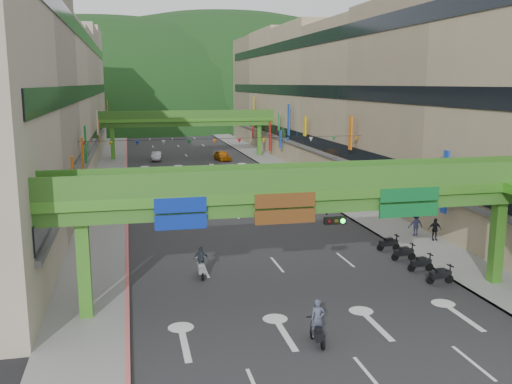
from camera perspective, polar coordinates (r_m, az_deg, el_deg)
The scene contains 23 objects.
ground at distance 25.15m, azimuth 9.35°, elevation -15.53°, with size 320.00×320.00×0.00m, color black.
road_slab at distance 72.22m, azimuth -5.56°, elevation 1.93°, with size 18.00×140.00×0.02m, color #28282B.
sidewalk_left at distance 71.72m, azimuth -14.32°, elevation 1.63°, with size 4.00×140.00×0.15m, color gray.
sidewalk_right at distance 74.34m, azimuth 2.88°, elevation 2.27°, with size 4.00×140.00×0.15m, color gray.
curb_left at distance 71.68m, azimuth -12.80°, elevation 1.71°, with size 0.20×140.00×0.18m, color #CC5959.
curb_right at distance 73.86m, azimuth 1.46°, elevation 2.24°, with size 0.20×140.00×0.18m, color gray.
building_row_left at distance 71.58m, azimuth -21.10°, elevation 8.79°, with size 12.80×95.00×19.00m.
building_row_right at distance 76.04m, azimuth 8.80°, elevation 9.45°, with size 12.80×95.00×19.00m.
overpass_near at distance 28.54m, azimuth 7.39°, elevation -1.20°, with size 28.00×12.27×7.10m.
overpass_far at distance 86.46m, azimuth -6.88°, elevation 6.96°, with size 28.00×2.20×7.10m.
hill_left at distance 181.28m, azimuth -14.71°, elevation 6.95°, with size 168.00×140.00×112.00m, color #1C4419.
hill_right at distance 203.94m, azimuth -3.13°, elevation 7.68°, with size 208.00×176.00×128.00m, color #1C4419.
bunting_string at distance 51.82m, azimuth -2.91°, elevation 5.11°, with size 26.00×0.36×0.47m.
scooter_rider_near at distance 25.25m, azimuth 6.17°, elevation -12.98°, with size 0.66×1.60×2.03m.
scooter_rider_mid at distance 46.93m, azimuth 1.49°, elevation -1.45°, with size 1.00×1.59×2.18m.
scooter_rider_left at distance 33.38m, azimuth -5.54°, elevation -7.02°, with size 0.89×1.60×1.85m.
scooter_rider_far at distance 68.05m, azimuth -4.85°, elevation 2.16°, with size 0.79×1.60×1.83m.
parked_scooter_row at distance 36.66m, azimuth 15.34°, elevation -6.35°, with size 1.60×7.21×1.08m.
car_silver at distance 84.28m, azimuth -9.91°, elevation 3.54°, with size 1.40×4.02×1.32m, color #999AA1.
car_yellow at distance 83.35m, azimuth -3.39°, elevation 3.65°, with size 1.71×4.26×1.45m, color #CA700E.
pedestrian_red at distance 51.91m, azimuth 9.20°, elevation -0.67°, with size 0.87×0.68×1.79m, color #B2352C.
pedestrian_dark at distance 42.36m, azimuth 17.43°, elevation -3.77°, with size 0.93×0.39×1.59m, color #23212A.
pedestrian_blue at distance 43.23m, azimuth 15.66°, elevation -3.29°, with size 0.81×0.52×1.73m, color #383B63.
Camera 1 is at (-8.70, -20.83, 11.10)m, focal length 40.00 mm.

